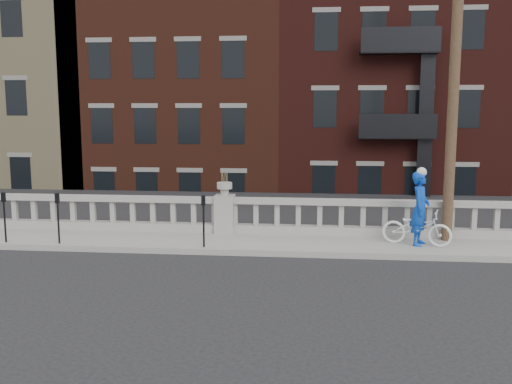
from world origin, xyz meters
The scene contains 11 objects.
ground centered at (0.00, 0.00, 0.00)m, with size 120.00×120.00×0.00m, color black.
sidewalk centered at (0.00, 3.00, 0.07)m, with size 32.00×2.20×0.15m, color gray.
balustrade centered at (0.00, 3.95, 0.64)m, with size 28.00×0.34×1.03m.
planter_pedestal centered at (0.00, 3.95, 0.83)m, with size 0.55×0.55×1.76m.
lower_level centered at (0.56, 23.04, 2.63)m, with size 80.00×44.00×20.80m.
utility_pole centered at (6.20, 3.60, 5.24)m, with size 1.60×0.28×10.00m.
parking_meter_b centered at (-5.70, 2.15, 1.00)m, with size 0.10×0.09×1.36m.
parking_meter_c centered at (-4.20, 2.15, 1.00)m, with size 0.10×0.09×1.36m.
parking_meter_d centered at (-0.27, 2.15, 1.00)m, with size 0.10×0.09×1.36m.
bicycle centered at (5.28, 2.96, 0.62)m, with size 0.62×1.79×0.94m, color white.
cyclist centered at (5.35, 2.97, 1.13)m, with size 0.71×0.47×1.95m, color #0B3DB2.
Camera 1 is at (2.54, -12.12, 3.74)m, focal length 40.00 mm.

